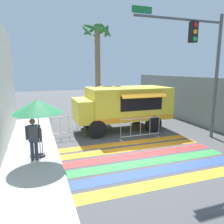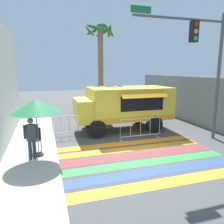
% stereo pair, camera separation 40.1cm
% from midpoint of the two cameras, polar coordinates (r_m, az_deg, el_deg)
% --- Properties ---
extents(ground_plane, '(60.00, 60.00, 0.00)m').
position_cam_midpoint_polar(ground_plane, '(9.17, 8.41, -10.98)').
color(ground_plane, '#4C4C4F').
extents(concrete_wall_right, '(0.20, 16.00, 2.98)m').
position_cam_midpoint_polar(concrete_wall_right, '(14.28, 23.76, 2.31)').
color(concrete_wall_right, gray).
rests_on(concrete_wall_right, ground_plane).
extents(crosswalk_painted, '(6.40, 4.36, 0.01)m').
position_cam_midpoint_polar(crosswalk_painted, '(8.82, 9.60, -11.89)').
color(crosswalk_painted, yellow).
rests_on(crosswalk_painted, ground_plane).
extents(food_truck, '(5.35, 2.84, 2.44)m').
position_cam_midpoint_polar(food_truck, '(12.41, 3.65, 1.97)').
color(food_truck, yellow).
rests_on(food_truck, ground_plane).
extents(traffic_signal_pole, '(4.70, 0.29, 5.97)m').
position_cam_midpoint_polar(traffic_signal_pole, '(11.30, 23.85, 13.59)').
color(traffic_signal_pole, '#515456').
rests_on(traffic_signal_pole, ground_plane).
extents(patio_umbrella, '(1.85, 1.85, 2.23)m').
position_cam_midpoint_polar(patio_umbrella, '(8.59, -18.07, 1.51)').
color(patio_umbrella, black).
rests_on(patio_umbrella, sidewalk_left).
extents(folding_chair, '(0.44, 0.44, 0.93)m').
position_cam_midpoint_polar(folding_chair, '(9.52, -18.23, -6.26)').
color(folding_chair, '#4C4C51').
rests_on(folding_chair, sidewalk_left).
extents(vendor_person, '(0.53, 0.21, 1.57)m').
position_cam_midpoint_polar(vendor_person, '(8.53, -19.07, -6.02)').
color(vendor_person, '#2D3347').
rests_on(vendor_person, sidewalk_left).
extents(barricade_front, '(2.14, 0.44, 1.08)m').
position_cam_midpoint_polar(barricade_front, '(10.95, 8.48, -4.36)').
color(barricade_front, '#B7BABF').
rests_on(barricade_front, ground_plane).
extents(barricade_side, '(1.74, 0.44, 1.08)m').
position_cam_midpoint_polar(barricade_side, '(11.58, -10.12, -3.64)').
color(barricade_side, '#B7BABF').
rests_on(barricade_side, ground_plane).
extents(palm_tree, '(2.20, 2.25, 6.67)m').
position_cam_midpoint_polar(palm_tree, '(16.40, -2.35, 14.61)').
color(palm_tree, '#7A664C').
rests_on(palm_tree, ground_plane).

